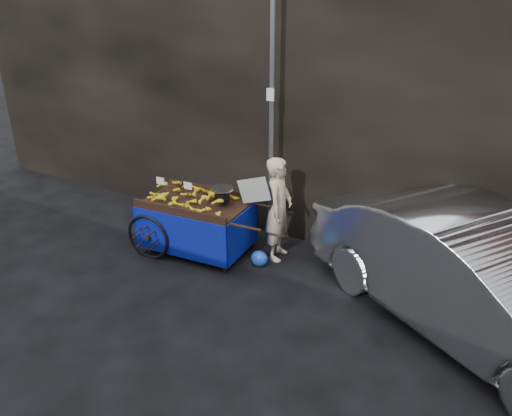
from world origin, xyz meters
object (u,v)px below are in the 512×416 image
Objects in this scene: vendor at (279,209)px; parked_car at (476,278)px; banana_cart at (193,206)px; plastic_bag at (259,258)px.

parked_car is at bearing -109.65° from vendor.
banana_cart reaches higher than plastic_bag.
vendor is (1.25, 0.45, 0.07)m from banana_cart.
banana_cart is at bearing -176.89° from plastic_bag.
plastic_bag is 0.06× the size of parked_car.
plastic_bag is (1.15, 0.06, -0.62)m from banana_cart.
parked_car is (4.08, -0.00, -0.00)m from banana_cart.
parked_car is at bearing -4.94° from banana_cart.
plastic_bag is (-0.10, -0.39, -0.68)m from vendor.
vendor is at bearing 110.83° from parked_car.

